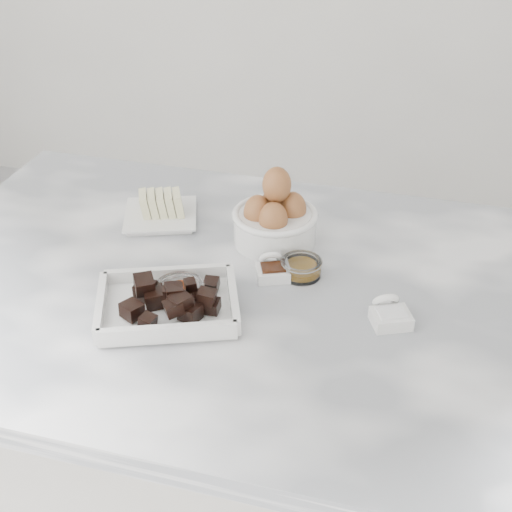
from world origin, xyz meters
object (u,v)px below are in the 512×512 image
at_px(honey_bowl, 301,267).
at_px(zest_bowl, 180,292).
at_px(sugar_ramekin, 269,230).
at_px(salt_spoon, 390,314).
at_px(egg_bowl, 275,219).
at_px(butter_plate, 159,210).
at_px(vanilla_spoon, 272,269).
at_px(chocolate_dish, 167,301).

height_order(honey_bowl, zest_bowl, zest_bowl).
relative_size(sugar_ramekin, salt_spoon, 0.86).
bearing_deg(egg_bowl, sugar_ramekin, -162.51).
xyz_separation_m(butter_plate, vanilla_spoon, (0.26, -0.13, -0.01)).
distance_m(chocolate_dish, butter_plate, 0.31).
bearing_deg(salt_spoon, egg_bowl, 141.38).
bearing_deg(butter_plate, sugar_ramekin, -6.09).
bearing_deg(egg_bowl, salt_spoon, -38.62).
bearing_deg(chocolate_dish, zest_bowl, 75.28).
height_order(honey_bowl, salt_spoon, salt_spoon).
bearing_deg(zest_bowl, sugar_ramekin, 67.70).
bearing_deg(zest_bowl, honey_bowl, 36.76).
relative_size(chocolate_dish, vanilla_spoon, 3.31).
distance_m(butter_plate, salt_spoon, 0.51).
distance_m(sugar_ramekin, salt_spoon, 0.30).
relative_size(egg_bowl, honey_bowl, 2.20).
height_order(sugar_ramekin, egg_bowl, egg_bowl).
bearing_deg(honey_bowl, zest_bowl, -143.24).
xyz_separation_m(butter_plate, zest_bowl, (0.14, -0.25, -0.00)).
bearing_deg(chocolate_dish, honey_bowl, 41.65).
xyz_separation_m(egg_bowl, salt_spoon, (0.23, -0.19, -0.03)).
distance_m(zest_bowl, salt_spoon, 0.34).
bearing_deg(chocolate_dish, sugar_ramekin, 68.62).
distance_m(sugar_ramekin, vanilla_spoon, 0.11).
height_order(honey_bowl, vanilla_spoon, vanilla_spoon).
height_order(egg_bowl, honey_bowl, egg_bowl).
relative_size(egg_bowl, zest_bowl, 1.91).
distance_m(chocolate_dish, egg_bowl, 0.28).
height_order(chocolate_dish, egg_bowl, egg_bowl).
relative_size(chocolate_dish, salt_spoon, 3.09).
relative_size(butter_plate, zest_bowl, 2.14).
relative_size(egg_bowl, salt_spoon, 1.82).
relative_size(butter_plate, egg_bowl, 1.12).
bearing_deg(zest_bowl, chocolate_dish, -104.72).
xyz_separation_m(butter_plate, salt_spoon, (0.47, -0.21, -0.01)).
bearing_deg(chocolate_dish, egg_bowl, 66.87).
height_order(sugar_ramekin, zest_bowl, sugar_ramekin).
relative_size(sugar_ramekin, vanilla_spoon, 0.92).
relative_size(honey_bowl, salt_spoon, 0.83).
distance_m(chocolate_dish, salt_spoon, 0.35).
height_order(butter_plate, sugar_ramekin, butter_plate).
bearing_deg(sugar_ramekin, chocolate_dish, -111.38).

